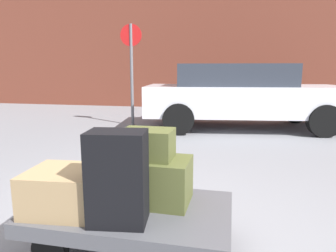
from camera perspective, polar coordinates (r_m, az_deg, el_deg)
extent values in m
plane|color=gray|center=(2.31, -6.85, -22.61)|extent=(60.00, 60.00, 0.00)
cube|color=#4C4C51|center=(2.16, -7.02, -16.14)|extent=(1.35, 0.80, 0.10)
cylinder|color=black|center=(2.39, 6.41, -18.02)|extent=(0.24, 0.06, 0.24)
cylinder|color=black|center=(2.63, -14.79, -15.54)|extent=(0.24, 0.06, 0.24)
cylinder|color=black|center=(2.22, -21.56, -21.07)|extent=(0.24, 0.06, 0.24)
cube|color=#4C5128|center=(2.15, -3.84, -10.18)|extent=(0.60, 0.37, 0.31)
cube|color=#9E7F56|center=(2.13, -18.46, -11.51)|extent=(0.55, 0.47, 0.28)
cube|color=black|center=(1.84, -9.66, -9.70)|extent=(0.37, 0.28, 0.57)
cube|color=#4C5128|center=(2.08, -3.92, -3.42)|extent=(0.35, 0.26, 0.21)
cube|color=silver|center=(6.92, 14.21, 4.85)|extent=(4.50, 2.35, 0.64)
cube|color=#2D333D|center=(6.86, 12.32, 9.48)|extent=(2.60, 1.89, 0.46)
cylinder|color=black|center=(8.12, 23.04, 2.82)|extent=(0.66, 0.30, 0.64)
cylinder|color=black|center=(6.55, 27.66, 0.88)|extent=(0.66, 0.30, 0.64)
cylinder|color=black|center=(7.71, 2.58, 3.27)|extent=(0.66, 0.30, 0.64)
cylinder|color=black|center=(6.03, 2.00, 1.34)|extent=(0.66, 0.30, 0.64)
cylinder|color=#383838|center=(8.48, 26.82, 2.87)|extent=(0.20, 0.20, 0.66)
cylinder|color=slate|center=(7.13, -6.92, 9.48)|extent=(0.07, 0.07, 2.34)
cylinder|color=red|center=(7.18, -7.09, 16.83)|extent=(0.50, 0.06, 0.50)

